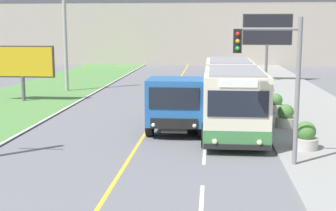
# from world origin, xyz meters

# --- Properties ---
(city_bus) EXTENTS (2.69, 12.27, 3.02)m
(city_bus) POSITION_xyz_m (3.96, 18.41, 1.53)
(city_bus) COLOR beige
(city_bus) RESTS_ON ground_plane
(dump_truck) EXTENTS (2.59, 6.26, 2.55)m
(dump_truck) POSITION_xyz_m (1.43, 16.44, 1.27)
(dump_truck) COLOR black
(dump_truck) RESTS_ON ground_plane
(car_distant) EXTENTS (1.80, 4.30, 1.45)m
(car_distant) POSITION_xyz_m (3.57, 33.00, 0.69)
(car_distant) COLOR silver
(car_distant) RESTS_ON ground_plane
(utility_pole_far) EXTENTS (1.80, 0.28, 8.75)m
(utility_pole_far) POSITION_xyz_m (-7.95, 29.68, 4.43)
(utility_pole_far) COLOR #9E9E99
(utility_pole_far) RESTS_ON ground_plane
(traffic_light_mast) EXTENTS (2.28, 0.32, 5.12)m
(traffic_light_mast) POSITION_xyz_m (5.18, 11.31, 3.29)
(traffic_light_mast) COLOR slate
(traffic_light_mast) RESTS_ON ground_plane
(billboard_large) EXTENTS (4.32, 0.24, 5.96)m
(billboard_large) POSITION_xyz_m (7.83, 37.43, 4.40)
(billboard_large) COLOR #59595B
(billboard_large) RESTS_ON ground_plane
(billboard_small) EXTENTS (4.28, 0.24, 3.62)m
(billboard_small) POSITION_xyz_m (-9.28, 24.61, 2.51)
(billboard_small) COLOR #59595B
(billboard_small) RESTS_ON ground_plane
(planter_round_near) EXTENTS (0.98, 0.98, 1.10)m
(planter_round_near) POSITION_xyz_m (6.66, 13.44, 0.56)
(planter_round_near) COLOR #B7B2A8
(planter_round_near) RESTS_ON sidewalk_right
(planter_round_second) EXTENTS (0.96, 0.96, 1.10)m
(planter_round_second) POSITION_xyz_m (6.53, 17.56, 0.56)
(planter_round_second) COLOR #B7B2A8
(planter_round_second) RESTS_ON sidewalk_right
(planter_round_third) EXTENTS (0.92, 0.92, 1.04)m
(planter_round_third) POSITION_xyz_m (6.62, 21.69, 0.53)
(planter_round_third) COLOR #B7B2A8
(planter_round_third) RESTS_ON sidewalk_right
(planter_round_far) EXTENTS (0.95, 0.95, 1.05)m
(planter_round_far) POSITION_xyz_m (6.67, 25.82, 0.54)
(planter_round_far) COLOR #B7B2A8
(planter_round_far) RESTS_ON sidewalk_right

